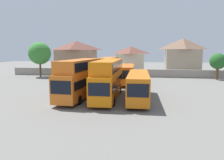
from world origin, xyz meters
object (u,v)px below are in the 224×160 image
(house_terrace_left, at_px, (76,56))
(house_terrace_centre, at_px, (131,59))
(bus_1, at_px, (80,76))
(bus_5, at_px, (127,73))
(tree_left_of_lot, at_px, (40,53))
(bus_3, at_px, (138,85))
(tree_behind_wall, at_px, (218,61))
(bus_4, at_px, (108,69))
(house_terrace_right, at_px, (182,56))
(bus_2, at_px, (108,77))

(house_terrace_left, height_order, house_terrace_centre, house_terrace_left)
(bus_1, height_order, house_terrace_centre, house_terrace_centre)
(bus_1, xyz_separation_m, house_terrace_left, (-11.56, 33.54, 1.70))
(bus_5, bearing_deg, tree_left_of_lot, -111.12)
(bus_1, relative_size, house_terrace_centre, 1.35)
(bus_3, height_order, house_terrace_left, house_terrace_left)
(tree_behind_wall, bearing_deg, bus_4, -160.00)
(house_terrace_left, bearing_deg, bus_1, -70.99)
(tree_left_of_lot, bearing_deg, house_terrace_right, 20.78)
(tree_behind_wall, bearing_deg, bus_5, -156.30)
(bus_1, distance_m, bus_3, 7.47)
(house_terrace_left, xyz_separation_m, house_terrace_right, (29.37, -0.39, 0.27))
(house_terrace_left, bearing_deg, bus_4, -57.69)
(bus_5, height_order, house_terrace_centre, house_terrace_centre)
(bus_2, relative_size, bus_5, 1.08)
(bus_1, height_order, bus_2, bus_1)
(house_terrace_left, height_order, tree_left_of_lot, house_terrace_left)
(house_terrace_right, bearing_deg, house_terrace_left, 179.24)
(bus_1, relative_size, tree_left_of_lot, 1.38)
(tree_left_of_lot, bearing_deg, house_terrace_left, 71.61)
(bus_2, relative_size, tree_left_of_lot, 1.52)
(house_terrace_centre, bearing_deg, bus_3, -84.29)
(house_terrace_right, bearing_deg, bus_2, -113.51)
(bus_4, distance_m, tree_left_of_lot, 18.70)
(bus_1, bearing_deg, bus_4, 178.26)
(bus_5, bearing_deg, bus_4, -93.19)
(bus_4, distance_m, bus_5, 3.72)
(tree_left_of_lot, xyz_separation_m, tree_behind_wall, (39.01, 1.00, -1.59))
(bus_1, height_order, tree_left_of_lot, tree_left_of_lot)
(house_terrace_right, distance_m, tree_behind_wall, 12.96)
(bus_4, bearing_deg, tree_left_of_lot, -110.71)
(bus_3, xyz_separation_m, tree_left_of_lot, (-23.37, 20.30, 3.51))
(house_terrace_left, bearing_deg, tree_left_of_lot, -108.39)
(bus_1, relative_size, house_terrace_left, 1.00)
(tree_behind_wall, bearing_deg, house_terrace_centre, 148.60)
(bus_1, height_order, tree_behind_wall, tree_behind_wall)
(bus_2, height_order, bus_4, bus_2)
(bus_2, height_order, house_terrace_centre, house_terrace_centre)
(bus_4, xyz_separation_m, house_terrace_left, (-12.75, 20.16, 1.78))
(house_terrace_left, distance_m, tree_behind_wall, 36.72)
(bus_2, height_order, tree_left_of_lot, tree_left_of_lot)
(tree_behind_wall, bearing_deg, house_terrace_right, 113.99)
(bus_5, distance_m, tree_behind_wall, 20.01)
(bus_2, bearing_deg, tree_left_of_lot, -136.71)
(bus_1, xyz_separation_m, bus_2, (3.60, 0.48, -0.03))
(bus_3, bearing_deg, tree_behind_wall, 142.15)
(bus_3, bearing_deg, bus_5, -170.53)
(house_terrace_centre, xyz_separation_m, tree_behind_wall, (18.93, -11.56, 0.14))
(house_terrace_left, height_order, tree_behind_wall, house_terrace_left)
(bus_2, distance_m, tree_behind_wall, 28.55)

